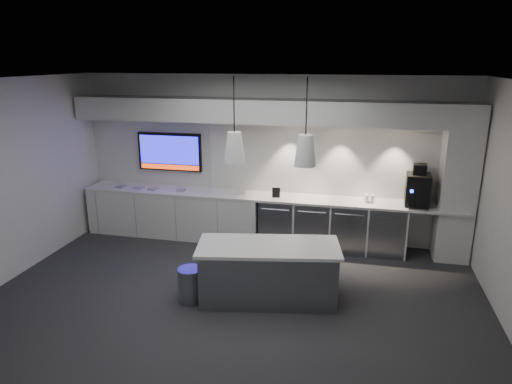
% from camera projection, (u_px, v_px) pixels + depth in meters
% --- Properties ---
extents(floor, '(7.00, 7.00, 0.00)m').
position_uv_depth(floor, '(233.00, 300.00, 6.39)').
color(floor, '#2A2A2C').
rests_on(floor, ground).
extents(ceiling, '(7.00, 7.00, 0.00)m').
position_uv_depth(ceiling, '(230.00, 81.00, 5.55)').
color(ceiling, black).
rests_on(ceiling, wall_back).
extents(wall_back, '(7.00, 0.00, 7.00)m').
position_uv_depth(wall_back, '(268.00, 159.00, 8.31)').
color(wall_back, silver).
rests_on(wall_back, floor).
extents(wall_front, '(7.00, 0.00, 7.00)m').
position_uv_depth(wall_front, '(147.00, 289.00, 3.63)').
color(wall_front, silver).
rests_on(wall_front, floor).
extents(wall_left, '(0.00, 7.00, 7.00)m').
position_uv_depth(wall_left, '(3.00, 183.00, 6.71)').
color(wall_left, silver).
rests_on(wall_left, floor).
extents(back_counter, '(6.80, 0.65, 0.04)m').
position_uv_depth(back_counter, '(265.00, 196.00, 8.18)').
color(back_counter, white).
rests_on(back_counter, left_base_cabinets).
extents(left_base_cabinets, '(3.30, 0.63, 0.86)m').
position_uv_depth(left_base_cabinets, '(175.00, 213.00, 8.68)').
color(left_base_cabinets, silver).
rests_on(left_base_cabinets, floor).
extents(fridge_unit_a, '(0.60, 0.61, 0.85)m').
position_uv_depth(fridge_unit_a, '(278.00, 221.00, 8.26)').
color(fridge_unit_a, gray).
rests_on(fridge_unit_a, floor).
extents(fridge_unit_b, '(0.60, 0.61, 0.85)m').
position_uv_depth(fridge_unit_b, '(313.00, 224.00, 8.12)').
color(fridge_unit_b, gray).
rests_on(fridge_unit_b, floor).
extents(fridge_unit_c, '(0.60, 0.61, 0.85)m').
position_uv_depth(fridge_unit_c, '(349.00, 227.00, 7.99)').
color(fridge_unit_c, gray).
rests_on(fridge_unit_c, floor).
extents(fridge_unit_d, '(0.60, 0.61, 0.85)m').
position_uv_depth(fridge_unit_d, '(386.00, 230.00, 7.86)').
color(fridge_unit_d, gray).
rests_on(fridge_unit_d, floor).
extents(backsplash, '(4.60, 0.03, 1.30)m').
position_uv_depth(backsplash, '(335.00, 160.00, 8.03)').
color(backsplash, silver).
rests_on(backsplash, wall_back).
extents(soffit, '(6.90, 0.60, 0.40)m').
position_uv_depth(soffit, '(265.00, 111.00, 7.78)').
color(soffit, silver).
rests_on(soffit, wall_back).
extents(column, '(0.55, 0.55, 2.60)m').
position_uv_depth(column, '(458.00, 184.00, 7.41)').
color(column, silver).
rests_on(column, floor).
extents(wall_tv, '(1.25, 0.07, 0.72)m').
position_uv_depth(wall_tv, '(170.00, 152.00, 8.64)').
color(wall_tv, black).
rests_on(wall_tv, wall_back).
extents(island, '(2.05, 1.16, 0.82)m').
position_uv_depth(island, '(268.00, 272.00, 6.31)').
color(island, gray).
rests_on(island, floor).
extents(bin, '(0.40, 0.40, 0.49)m').
position_uv_depth(bin, '(190.00, 285.00, 6.33)').
color(bin, gray).
rests_on(bin, floor).
extents(coffee_machine, '(0.41, 0.57, 0.70)m').
position_uv_depth(coffee_machine, '(418.00, 188.00, 7.57)').
color(coffee_machine, black).
rests_on(coffee_machine, back_counter).
extents(sign_black, '(0.14, 0.03, 0.18)m').
position_uv_depth(sign_black, '(276.00, 193.00, 8.03)').
color(sign_black, black).
rests_on(sign_black, back_counter).
extents(sign_white, '(0.18, 0.03, 0.14)m').
position_uv_depth(sign_white, '(240.00, 191.00, 8.20)').
color(sign_white, white).
rests_on(sign_white, back_counter).
extents(cup_cluster, '(0.16, 0.16, 0.14)m').
position_uv_depth(cup_cluster, '(370.00, 198.00, 7.78)').
color(cup_cluster, white).
rests_on(cup_cluster, back_counter).
extents(tray_a, '(0.19, 0.19, 0.02)m').
position_uv_depth(tray_a, '(121.00, 187.00, 8.69)').
color(tray_a, gray).
rests_on(tray_a, back_counter).
extents(tray_b, '(0.17, 0.17, 0.02)m').
position_uv_depth(tray_b, '(139.00, 188.00, 8.61)').
color(tray_b, gray).
rests_on(tray_b, back_counter).
extents(tray_c, '(0.19, 0.19, 0.02)m').
position_uv_depth(tray_c, '(153.00, 189.00, 8.54)').
color(tray_c, gray).
rests_on(tray_c, back_counter).
extents(tray_d, '(0.18, 0.18, 0.02)m').
position_uv_depth(tray_d, '(181.00, 190.00, 8.48)').
color(tray_d, gray).
rests_on(tray_d, back_counter).
extents(pendant_left, '(0.28, 0.28, 1.10)m').
position_uv_depth(pendant_left, '(235.00, 147.00, 5.92)').
color(pendant_left, silver).
rests_on(pendant_left, ceiling).
extents(pendant_right, '(0.28, 0.28, 1.10)m').
position_uv_depth(pendant_right, '(305.00, 150.00, 5.73)').
color(pendant_right, silver).
rests_on(pendant_right, ceiling).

